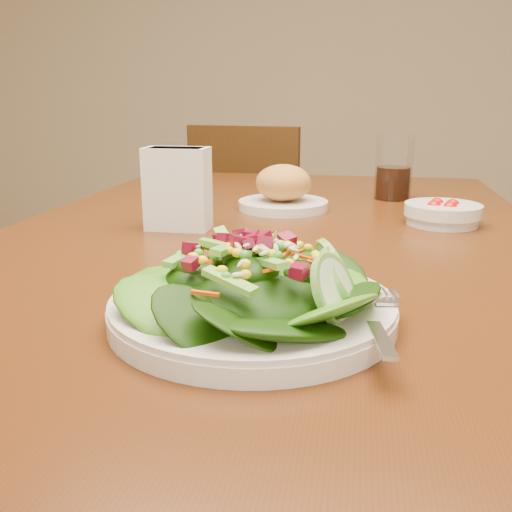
% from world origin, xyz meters
% --- Properties ---
extents(dining_table, '(0.90, 1.40, 0.75)m').
position_xyz_m(dining_table, '(0.00, 0.00, 0.65)').
color(dining_table, '#441F08').
rests_on(dining_table, ground_plane).
extents(chair_far, '(0.45, 0.45, 0.87)m').
position_xyz_m(chair_far, '(-0.23, 1.08, 0.46)').
color(chair_far, '#39210B').
rests_on(chair_far, ground_plane).
extents(salad_plate, '(0.29, 0.29, 0.08)m').
position_xyz_m(salad_plate, '(0.05, -0.37, 0.78)').
color(salad_plate, silver).
rests_on(salad_plate, dining_table).
extents(bread_plate, '(0.17, 0.17, 0.09)m').
position_xyz_m(bread_plate, '(-0.01, 0.20, 0.79)').
color(bread_plate, silver).
rests_on(bread_plate, dining_table).
extents(tomato_bowl, '(0.13, 0.13, 0.04)m').
position_xyz_m(tomato_bowl, '(0.28, 0.11, 0.77)').
color(tomato_bowl, silver).
rests_on(tomato_bowl, dining_table).
extents(drinking_glass, '(0.08, 0.08, 0.14)m').
position_xyz_m(drinking_glass, '(0.21, 0.35, 0.81)').
color(drinking_glass, silver).
rests_on(drinking_glass, dining_table).
extents(napkin_holder, '(0.10, 0.06, 0.14)m').
position_xyz_m(napkin_holder, '(-0.15, -0.00, 0.82)').
color(napkin_holder, white).
rests_on(napkin_holder, dining_table).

